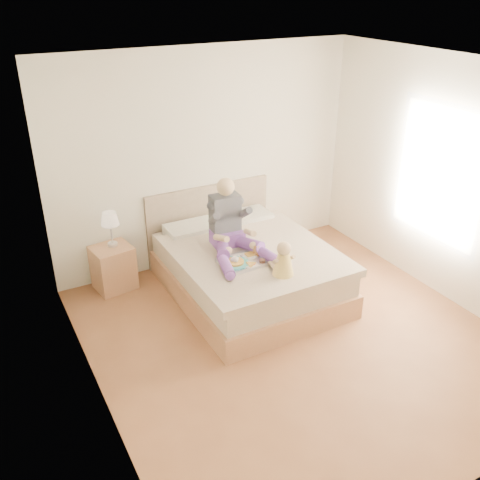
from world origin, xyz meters
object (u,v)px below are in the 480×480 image
tray (243,260)px  baby (283,261)px  adult (231,229)px  nightstand (113,268)px  bed (245,267)px

tray → baby: bearing=-60.8°
adult → tray: adult is taller
nightstand → baby: (1.37, -1.56, 0.49)m
nightstand → baby: baby is taller
bed → tray: size_ratio=4.29×
tray → bed: bearing=55.2°
bed → baby: (0.02, -0.77, 0.44)m
adult → tray: (-0.05, -0.36, -0.21)m
tray → baby: (0.25, -0.40, 0.12)m
bed → adult: size_ratio=2.18×
nightstand → tray: bearing=-54.2°
bed → nightstand: bed is taller
bed → adult: 0.56m
bed → tray: bearing=-122.4°
adult → tray: 0.42m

